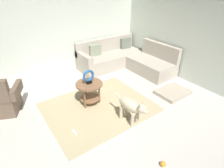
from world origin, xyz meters
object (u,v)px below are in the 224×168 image
(dog, at_px, (131,107))
(dog_toy_rope, at_px, (75,132))
(torus_sculpture, at_px, (89,76))
(dog_bed_mat, at_px, (173,92))
(armchair, at_px, (1,100))
(dog_toy_ball, at_px, (163,164))
(sectional_couch, at_px, (125,60))
(side_table, at_px, (89,88))

(dog, relative_size, dog_toy_rope, 5.85)
(torus_sculpture, relative_size, dog_bed_mat, 0.41)
(armchair, height_order, dog_toy_ball, armchair)
(sectional_couch, xyz_separation_m, side_table, (-1.92, -1.09, 0.13))
(dog_bed_mat, bearing_deg, dog_toy_ball, -145.60)
(sectional_couch, distance_m, armchair, 3.63)
(dog_bed_mat, distance_m, dog_toy_rope, 2.64)
(side_table, bearing_deg, dog_toy_ball, -87.54)
(side_table, height_order, dog, dog)
(dog_toy_rope, bearing_deg, dog_bed_mat, -3.90)
(dog_toy_rope, bearing_deg, dog_toy_ball, -60.35)
(sectional_couch, height_order, torus_sculpture, sectional_couch)
(sectional_couch, bearing_deg, side_table, -150.52)
(sectional_couch, relative_size, side_table, 3.75)
(side_table, xyz_separation_m, torus_sculpture, (0.00, -0.00, 0.29))
(armchair, height_order, dog_bed_mat, armchair)
(side_table, distance_m, dog_toy_rope, 1.06)
(torus_sculpture, relative_size, dog_toy_rope, 2.25)
(side_table, bearing_deg, dog_bed_mat, -24.09)
(dog_toy_rope, bearing_deg, sectional_couch, 33.69)
(sectional_couch, distance_m, dog_toy_rope, 3.19)
(sectional_couch, bearing_deg, dog_toy_ball, -119.83)
(dog_bed_mat, distance_m, dog, 1.62)
(torus_sculpture, bearing_deg, side_table, 90.00)
(side_table, relative_size, dog_toy_ball, 6.89)
(armchair, height_order, dog, armchair)
(torus_sculpture, bearing_deg, dog_toy_ball, -87.54)
(torus_sculpture, distance_m, dog, 1.14)
(armchair, relative_size, dog_toy_rope, 6.75)
(armchair, xyz_separation_m, dog_bed_mat, (3.61, -1.65, -0.28))
(side_table, xyz_separation_m, dog_toy_rope, (-0.72, -0.68, -0.39))
(armchair, xyz_separation_m, dog_toy_rope, (0.97, -1.47, -0.30))
(torus_sculpture, height_order, dog_bed_mat, torus_sculpture)
(torus_sculpture, xyz_separation_m, dog_toy_ball, (0.09, -2.11, -0.67))
(torus_sculpture, height_order, dog_toy_ball, torus_sculpture)
(dog_bed_mat, relative_size, dog, 0.94)
(armchair, distance_m, dog, 2.74)
(dog_bed_mat, xyz_separation_m, dog_toy_ball, (-1.82, -1.25, -0.00))
(dog_bed_mat, xyz_separation_m, dog, (-1.57, -0.18, 0.33))
(sectional_couch, bearing_deg, dog_toy_rope, -146.31)
(dog_toy_ball, distance_m, dog_toy_rope, 1.64)
(dog, bearing_deg, dog_toy_ball, 69.66)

